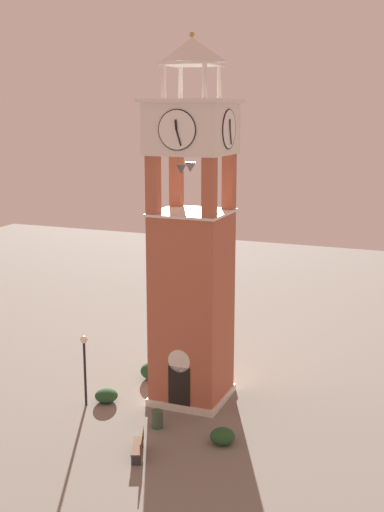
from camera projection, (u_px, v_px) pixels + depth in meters
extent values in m
plane|color=gray|center=(192.00, 398.00, 33.16)|extent=(80.00, 80.00, 0.00)
cube|color=#AD5B42|center=(192.00, 309.00, 32.16)|extent=(3.27, 3.27, 9.27)
cube|color=silver|center=(192.00, 395.00, 33.12)|extent=(3.47, 3.47, 0.35)
cube|color=black|center=(179.00, 389.00, 31.41)|extent=(1.10, 0.04, 2.20)
cylinder|color=silver|center=(179.00, 361.00, 31.11)|extent=(1.10, 0.04, 1.10)
cube|color=#AD5B42|center=(153.00, 186.00, 30.13)|extent=(0.56, 0.56, 2.76)
cube|color=#AD5B42|center=(209.00, 189.00, 29.15)|extent=(0.56, 0.56, 2.76)
cube|color=#AD5B42|center=(176.00, 180.00, 32.59)|extent=(0.56, 0.56, 2.76)
cube|color=#AD5B42|center=(229.00, 183.00, 31.62)|extent=(0.56, 0.56, 2.76)
cube|color=silver|center=(192.00, 213.00, 31.16)|extent=(3.43, 3.43, 0.12)
cone|color=#4C4C51|center=(208.00, 169.00, 30.54)|extent=(0.44, 0.44, 0.48)
cone|color=#4C4C51|center=(190.00, 167.00, 31.43)|extent=(0.53, 0.53, 0.47)
cone|color=#4C4C51|center=(181.00, 170.00, 30.19)|extent=(0.47, 0.47, 0.44)
cube|color=silver|center=(192.00, 129.00, 30.33)|extent=(3.51, 3.51, 2.32)
cylinder|color=white|center=(177.00, 130.00, 28.71)|extent=(1.76, 0.05, 1.76)
torus|color=black|center=(177.00, 130.00, 28.71)|extent=(1.78, 0.06, 1.78)
cube|color=black|center=(176.00, 125.00, 28.62)|extent=(0.13, 0.03, 0.45)
cube|color=black|center=(179.00, 138.00, 28.69)|extent=(0.27, 0.03, 0.69)
cylinder|color=white|center=(206.00, 128.00, 31.94)|extent=(1.76, 0.05, 1.76)
torus|color=black|center=(206.00, 128.00, 31.94)|extent=(1.78, 0.06, 1.78)
cube|color=black|center=(206.00, 123.00, 31.96)|extent=(0.13, 0.03, 0.45)
cube|color=black|center=(208.00, 135.00, 32.03)|extent=(0.27, 0.03, 0.69)
cylinder|color=white|center=(157.00, 128.00, 30.97)|extent=(0.05, 1.76, 1.76)
torus|color=black|center=(157.00, 128.00, 30.97)|extent=(0.06, 1.78, 1.78)
cube|color=black|center=(155.00, 124.00, 30.92)|extent=(0.03, 0.13, 0.45)
cube|color=black|center=(156.00, 136.00, 31.15)|extent=(0.03, 0.27, 0.69)
cylinder|color=white|center=(229.00, 129.00, 29.69)|extent=(0.05, 1.76, 1.76)
torus|color=black|center=(229.00, 129.00, 29.69)|extent=(0.06, 1.78, 1.78)
cube|color=black|center=(230.00, 124.00, 29.60)|extent=(0.03, 0.13, 0.45)
cube|color=black|center=(231.00, 137.00, 29.83)|extent=(0.03, 0.27, 0.69)
cube|color=silver|center=(192.00, 101.00, 30.06)|extent=(3.87, 3.87, 0.16)
cylinder|color=silver|center=(164.00, 82.00, 29.36)|extent=(0.22, 0.22, 1.46)
cylinder|color=silver|center=(205.00, 81.00, 28.66)|extent=(0.22, 0.22, 1.46)
cylinder|color=silver|center=(180.00, 84.00, 31.11)|extent=(0.22, 0.22, 1.46)
cylinder|color=silver|center=(219.00, 83.00, 30.42)|extent=(0.22, 0.22, 1.46)
cube|color=silver|center=(192.00, 64.00, 29.72)|extent=(2.37, 2.37, 0.12)
pyramid|color=silver|center=(192.00, 50.00, 29.59)|extent=(2.37, 2.37, 1.08)
sphere|color=#B79338|center=(192.00, 34.00, 29.44)|extent=(0.24, 0.24, 0.24)
cube|color=brown|center=(137.00, 446.00, 27.50)|extent=(1.00, 1.65, 0.06)
cube|color=brown|center=(142.00, 440.00, 27.44)|extent=(0.63, 1.51, 0.44)
cube|color=#2D2D33|center=(136.00, 460.00, 26.84)|extent=(0.40, 0.22, 0.42)
cube|color=#2D2D33|center=(139.00, 443.00, 28.25)|extent=(0.40, 0.22, 0.42)
cylinder|color=black|center=(85.00, 374.00, 32.04)|extent=(0.12, 0.12, 3.17)
sphere|color=#F9EFCC|center=(84.00, 340.00, 31.66)|extent=(0.36, 0.36, 0.36)
cylinder|color=#38513D|center=(157.00, 419.00, 30.00)|extent=(0.52, 0.52, 0.80)
ellipsoid|color=#234C28|center=(222.00, 436.00, 28.58)|extent=(1.09, 1.09, 0.66)
ellipsoid|color=#234C28|center=(106.00, 395.00, 32.69)|extent=(1.13, 1.13, 0.63)
ellipsoid|color=#234C28|center=(152.00, 371.00, 35.48)|extent=(1.24, 1.24, 0.87)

